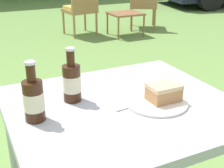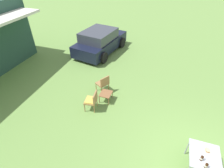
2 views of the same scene
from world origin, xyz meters
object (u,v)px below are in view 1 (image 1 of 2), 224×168
Objects in this scene: wicker_chair_plain at (143,2)px; patio_table at (122,118)px; cola_bottle_far at (34,99)px; cake_on_plate at (161,97)px; cola_bottle_near at (72,82)px; wicker_chair_cushioned at (81,7)px; garden_side_table at (125,15)px.

patio_table is (-2.53, -4.01, 0.19)m from wicker_chair_plain.
patio_table is 4.02× the size of cola_bottle_far.
wicker_chair_plain is 3.28× the size of cake_on_plate.
wicker_chair_cushioned is at bearing 69.12° from cola_bottle_near.
garden_side_table is 4.18m from cake_on_plate.
cake_on_plate is (-1.84, -3.73, 0.42)m from garden_side_table.
cola_bottle_near reaches higher than wicker_chair_plain.
cake_on_plate is at bearing 66.00° from wicker_chair_cushioned.
cake_on_plate is 0.51m from cola_bottle_far.
garden_side_table is 2.33× the size of cola_bottle_far.
cake_on_plate is at bearing -29.73° from cola_bottle_near.
wicker_chair_cushioned is 4.25m from cake_on_plate.
cola_bottle_near is (-2.16, -3.55, 0.48)m from garden_side_table.
cola_bottle_near and cola_bottle_far have the same top height.
patio_table is at bearing 63.90° from wicker_chair_cushioned.
patio_table is 0.18m from cake_on_plate.
cola_bottle_near is at bearing 28.89° from cola_bottle_far.
patio_table is (-1.31, -4.02, 0.19)m from wicker_chair_cushioned.
cola_bottle_far is at bearing 83.29° from wicker_chair_plain.
wicker_chair_cushioned is at bearing 67.37° from cola_bottle_far.
garden_side_table is 4.19m from patio_table.
wicker_chair_plain is at bearing 55.15° from cola_bottle_near.
wicker_chair_plain is 4.72m from cake_on_plate.
patio_table is at bearing 86.91° from wicker_chair_plain.
patio_table is 0.39m from cola_bottle_far.
wicker_chair_plain is 4.93m from cola_bottle_far.
cola_bottle_far is at bearing -151.11° from cola_bottle_near.
patio_table is at bearing 157.09° from cake_on_plate.
wicker_chair_plain is at bearing 59.59° from cake_on_plate.
wicker_chair_plain is at bearing 171.49° from wicker_chair_cushioned.
patio_table is 0.26m from cola_bottle_near.
cola_bottle_near is (-0.32, 0.18, 0.06)m from cake_on_plate.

